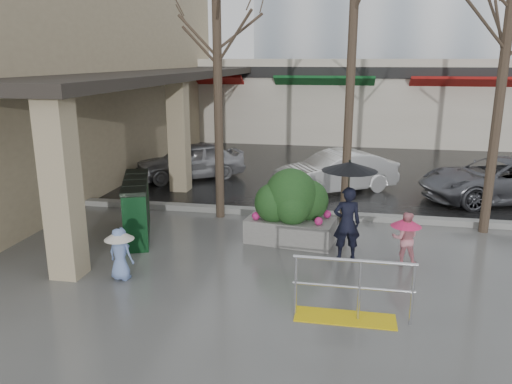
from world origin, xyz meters
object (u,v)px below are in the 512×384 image
(handrail, at_px, (350,297))
(car_b, at_px, (336,172))
(child_pink, at_px, (405,235))
(car_a, at_px, (190,161))
(tree_midwest, at_px, (354,3))
(news_boxes, at_px, (137,208))
(child_blue, at_px, (120,249))
(planter, at_px, (291,207))
(tree_mideast, at_px, (510,18))
(tree_west, at_px, (216,12))
(car_c, at_px, (500,180))
(woman, at_px, (348,200))

(handrail, relative_size, car_b, 0.50)
(child_pink, bearing_deg, car_a, -43.58)
(tree_midwest, distance_m, news_boxes, 6.80)
(handrail, bearing_deg, news_boxes, 147.86)
(tree_midwest, relative_size, child_blue, 6.88)
(planter, relative_size, news_boxes, 0.85)
(news_boxes, bearing_deg, tree_mideast, -9.36)
(tree_mideast, bearing_deg, tree_west, -180.00)
(tree_midwest, bearing_deg, tree_west, -180.00)
(handrail, xyz_separation_m, tree_west, (-3.36, 4.80, 4.71))
(news_boxes, relative_size, car_c, 0.54)
(tree_west, xyz_separation_m, child_pink, (4.42, -2.36, -4.46))
(tree_west, relative_size, car_b, 1.78)
(tree_mideast, relative_size, planter, 3.16)
(tree_mideast, distance_m, planter, 6.21)
(car_b, bearing_deg, news_boxes, -74.47)
(car_a, bearing_deg, news_boxes, -28.38)
(tree_west, xyz_separation_m, child_blue, (-0.86, -4.07, -4.48))
(tree_mideast, height_order, car_a, tree_mideast)
(news_boxes, height_order, car_b, news_boxes)
(woman, height_order, car_a, woman)
(handrail, bearing_deg, tree_midwest, 91.91)
(car_c, bearing_deg, child_blue, -67.36)
(child_blue, bearing_deg, woman, -145.35)
(tree_mideast, bearing_deg, woman, -144.73)
(tree_west, xyz_separation_m, news_boxes, (-1.54, -1.72, -4.41))
(tree_midwest, xyz_separation_m, child_blue, (-4.06, -4.07, -4.63))
(child_pink, bearing_deg, car_c, -120.03)
(woman, bearing_deg, tree_west, -45.95)
(handrail, xyz_separation_m, car_b, (-0.48, 7.94, 0.25))
(child_blue, bearing_deg, tree_mideast, -139.78)
(tree_mideast, relative_size, woman, 3.11)
(car_a, bearing_deg, planter, 3.23)
(child_pink, distance_m, car_b, 5.71)
(car_c, bearing_deg, tree_mideast, -37.14)
(child_pink, xyz_separation_m, car_b, (-1.55, 5.50, 0.01))
(tree_west, height_order, child_pink, tree_west)
(child_pink, relative_size, car_c, 0.24)
(planter, distance_m, car_c, 7.10)
(news_boxes, height_order, car_a, news_boxes)
(planter, relative_size, car_c, 0.45)
(car_c, bearing_deg, woman, -56.57)
(car_a, xyz_separation_m, car_b, (4.96, -0.83, 0.00))
(woman, bearing_deg, car_c, -140.41)
(tree_midwest, bearing_deg, planter, -128.13)
(tree_mideast, bearing_deg, news_boxes, -167.92)
(tree_mideast, relative_size, car_a, 1.76)
(tree_mideast, height_order, car_c, tree_mideast)
(planter, bearing_deg, tree_midwest, 51.87)
(handrail, height_order, car_b, car_b)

